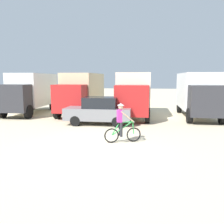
# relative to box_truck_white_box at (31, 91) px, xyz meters

# --- Properties ---
(ground_plane) EXTENTS (120.00, 120.00, 0.00)m
(ground_plane) POSITION_rel_box_truck_white_box_xyz_m (7.33, -9.53, -1.87)
(ground_plane) COLOR beige
(box_truck_white_box) EXTENTS (2.48, 6.78, 3.35)m
(box_truck_white_box) POSITION_rel_box_truck_white_box_xyz_m (0.00, 0.00, 0.00)
(box_truck_white_box) COLOR white
(box_truck_white_box) RESTS_ON ground
(box_truck_tan_camper) EXTENTS (2.71, 6.86, 3.35)m
(box_truck_tan_camper) POSITION_rel_box_truck_white_box_xyz_m (4.35, 0.18, 0.00)
(box_truck_tan_camper) COLOR #CCB78E
(box_truck_tan_camper) RESTS_ON ground
(box_truck_cream_rv) EXTENTS (2.45, 6.77, 3.35)m
(box_truck_cream_rv) POSITION_rel_box_truck_white_box_xyz_m (8.73, -0.68, 0.00)
(box_truck_cream_rv) COLOR beige
(box_truck_cream_rv) RESTS_ON ground
(box_truck_avon_van) EXTENTS (2.45, 6.77, 3.35)m
(box_truck_avon_van) POSITION_rel_box_truck_white_box_xyz_m (13.53, -0.36, 0.00)
(box_truck_avon_van) COLOR white
(box_truck_avon_van) RESTS_ON ground
(sedan_parked) EXTENTS (4.21, 1.79, 1.76)m
(sedan_parked) POSITION_rel_box_truck_white_box_xyz_m (6.62, -4.22, -0.99)
(sedan_parked) COLOR slate
(sedan_parked) RESTS_ON ground
(cyclist_orange_shirt) EXTENTS (1.66, 0.70, 1.82)m
(cyclist_orange_shirt) POSITION_rel_box_truck_white_box_xyz_m (8.46, -8.39, -1.03)
(cyclist_orange_shirt) COLOR black
(cyclist_orange_shirt) RESTS_ON ground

